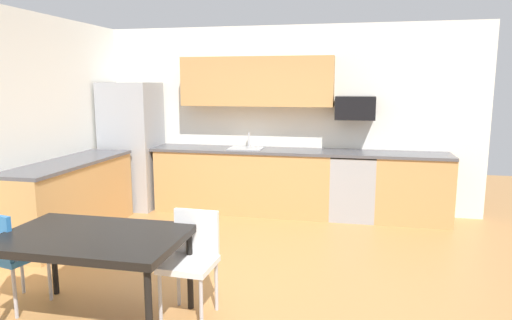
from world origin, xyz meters
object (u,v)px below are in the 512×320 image
at_px(oven_range, 352,186).
at_px(chair_far_side, 8,251).
at_px(microwave, 355,108).
at_px(dining_table, 92,242).
at_px(chair_near_table, 192,255).
at_px(refrigerator, 132,146).

xyz_separation_m(oven_range, chair_far_side, (-2.76, -3.30, 0.05)).
bearing_deg(oven_range, microwave, 90.00).
relative_size(microwave, chair_far_side, 0.64).
distance_m(microwave, chair_far_side, 4.50).
bearing_deg(chair_far_side, microwave, 50.92).
distance_m(oven_range, microwave, 1.09).
xyz_separation_m(dining_table, chair_near_table, (0.69, 0.31, -0.17)).
bearing_deg(oven_range, chair_near_table, -112.29).
relative_size(dining_table, chair_near_table, 1.65).
bearing_deg(chair_far_side, refrigerator, 99.15).
bearing_deg(chair_near_table, oven_range, 67.71).
distance_m(dining_table, chair_far_side, 0.84).
xyz_separation_m(refrigerator, chair_near_table, (2.03, -2.97, -0.44)).
bearing_deg(chair_near_table, refrigerator, 124.29).
xyz_separation_m(oven_range, chair_near_table, (-1.25, -3.05, 0.05)).
relative_size(dining_table, chair_far_side, 1.65).
bearing_deg(refrigerator, chair_near_table, -55.71).
distance_m(refrigerator, dining_table, 3.56).
distance_m(oven_range, chair_far_side, 4.30).
bearing_deg(microwave, oven_range, -90.00).
bearing_deg(chair_far_side, chair_near_table, 9.26).
relative_size(oven_range, microwave, 1.69).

